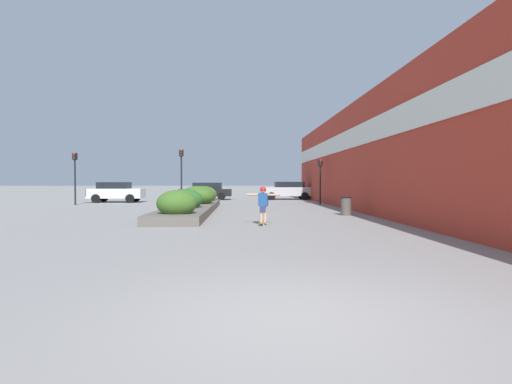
# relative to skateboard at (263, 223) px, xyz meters

# --- Properties ---
(ground_plane) EXTENTS (300.00, 300.00, 0.00)m
(ground_plane) POSITION_rel_skateboard_xyz_m (-0.12, -9.73, -0.07)
(ground_plane) COLOR gray
(building_wall_right) EXTENTS (0.67, 39.46, 5.79)m
(building_wall_right) POSITION_rel_skateboard_xyz_m (5.45, 5.19, 2.84)
(building_wall_right) COLOR #B23323
(building_wall_right) RESTS_ON ground_plane
(planter_box) EXTENTS (2.11, 13.22, 1.33)m
(planter_box) POSITION_rel_skateboard_xyz_m (-3.26, 6.47, 0.41)
(planter_box) COLOR #605B54
(planter_box) RESTS_ON ground_plane
(skateboard) EXTENTS (0.40, 0.76, 0.10)m
(skateboard) POSITION_rel_skateboard_xyz_m (0.00, 0.00, 0.00)
(skateboard) COLOR olive
(skateboard) RESTS_ON ground_plane
(skateboarder) EXTENTS (1.17, 0.43, 1.29)m
(skateboarder) POSITION_rel_skateboard_xyz_m (-0.00, -0.00, 0.81)
(skateboarder) COLOR tan
(skateboarder) RESTS_ON skateboard
(trash_bin) EXTENTS (0.50, 0.50, 0.85)m
(trash_bin) POSITION_rel_skateboard_xyz_m (4.07, 4.05, 0.36)
(trash_bin) COLOR #514C47
(trash_bin) RESTS_ON ground_plane
(car_leftmost) EXTENTS (4.49, 1.88, 1.48)m
(car_leftmost) POSITION_rel_skateboard_xyz_m (-3.83, 20.51, 0.70)
(car_leftmost) COLOR black
(car_leftmost) RESTS_ON ground_plane
(car_center_left) EXTENTS (4.00, 1.88, 1.53)m
(car_center_left) POSITION_rel_skateboard_xyz_m (-10.25, 16.17, 0.73)
(car_center_left) COLOR silver
(car_center_left) RESTS_ON ground_plane
(car_center_right) EXTENTS (4.59, 1.92, 1.56)m
(car_center_right) POSITION_rel_skateboard_xyz_m (3.24, 20.38, 0.75)
(car_center_right) COLOR #BCBCC1
(car_center_right) RESTS_ON ground_plane
(car_rightmost) EXTENTS (4.53, 1.89, 1.40)m
(car_rightmost) POSITION_rel_skateboard_xyz_m (11.41, 20.87, 0.67)
(car_rightmost) COLOR black
(car_rightmost) RESTS_ON ground_plane
(traffic_light_left) EXTENTS (0.28, 0.30, 3.75)m
(traffic_light_left) POSITION_rel_skateboard_xyz_m (-4.88, 13.16, 2.46)
(traffic_light_left) COLOR black
(traffic_light_left) RESTS_ON ground_plane
(traffic_light_right) EXTENTS (0.28, 0.30, 3.08)m
(traffic_light_right) POSITION_rel_skateboard_xyz_m (4.61, 12.81, 2.05)
(traffic_light_right) COLOR black
(traffic_light_right) RESTS_ON ground_plane
(traffic_light_far_left) EXTENTS (0.28, 0.30, 3.48)m
(traffic_light_far_left) POSITION_rel_skateboard_xyz_m (-11.90, 12.81, 2.30)
(traffic_light_far_left) COLOR black
(traffic_light_far_left) RESTS_ON ground_plane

